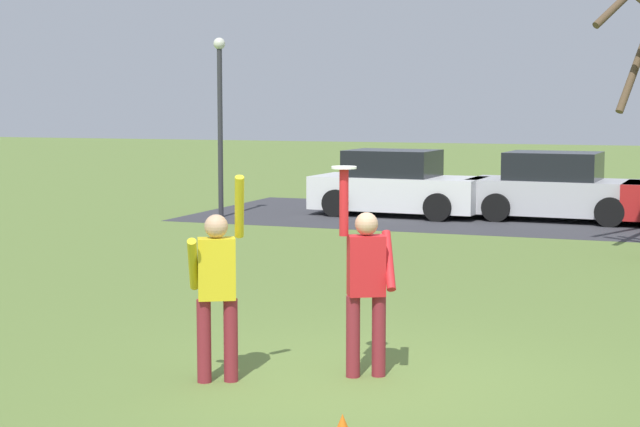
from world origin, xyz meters
The scene contains 8 objects.
ground_plane centered at (0.00, 0.00, 0.00)m, with size 120.00×120.00×0.00m, color olive.
person_catcher centered at (-0.08, 0.20, 0.98)m, with size 0.58×0.51×2.08m.
person_defender centered at (-1.38, -0.49, 0.98)m, with size 0.64×0.60×2.04m.
frisbee_disc centered at (-0.28, 0.09, 2.09)m, with size 0.25×0.25×0.02m, color white.
parked_car_white centered at (-3.93, 14.57, 0.73)m, with size 4.18×2.19×1.59m.
parked_car_silver centered at (-0.11, 14.87, 0.73)m, with size 4.18×2.19×1.59m.
parking_strip centered at (1.40, 14.66, 0.00)m, with size 20.23×6.40×0.01m, color #38383D.
lamppost_by_lot centered at (-7.75, 12.66, 2.59)m, with size 0.28×0.28×4.26m.
Camera 1 is at (2.96, -9.28, 2.71)m, focal length 57.28 mm.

